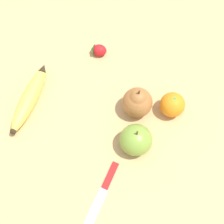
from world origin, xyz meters
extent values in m
plane|color=tan|center=(0.00, 0.00, 0.00)|extent=(3.00, 3.00, 0.00)
ellipsoid|color=#DBCC4C|center=(-0.02, 0.14, 0.02)|extent=(0.21, 0.05, 0.04)
cone|color=#2D2314|center=(0.09, 0.14, 0.03)|extent=(0.03, 0.02, 0.03)
sphere|color=#2D2314|center=(-0.12, 0.13, 0.02)|extent=(0.02, 0.02, 0.02)
sphere|color=orange|center=(0.09, -0.24, 0.03)|extent=(0.07, 0.07, 0.07)
cylinder|color=#3D8438|center=(0.09, -0.24, 0.07)|extent=(0.01, 0.01, 0.00)
sphere|color=#A36633|center=(0.06, -0.15, 0.04)|extent=(0.08, 0.08, 0.08)
sphere|color=#A36633|center=(0.06, -0.15, 0.06)|extent=(0.05, 0.05, 0.05)
cylinder|color=#4C3319|center=(0.06, -0.15, 0.09)|extent=(0.01, 0.01, 0.02)
ellipsoid|color=red|center=(0.21, 0.02, 0.02)|extent=(0.04, 0.05, 0.03)
cone|color=#3D8438|center=(0.21, 0.04, 0.02)|extent=(0.03, 0.02, 0.03)
ellipsoid|color=olive|center=(-0.04, -0.18, 0.04)|extent=(0.08, 0.08, 0.07)
cylinder|color=#4C3319|center=(-0.04, -0.18, 0.08)|extent=(0.00, 0.00, 0.01)
cube|color=silver|center=(-0.22, -0.14, 0.00)|extent=(0.09, 0.03, 0.00)
cube|color=red|center=(-0.14, -0.15, 0.00)|extent=(0.07, 0.02, 0.01)
camera|label=1|loc=(-0.34, -0.22, 0.77)|focal=50.00mm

